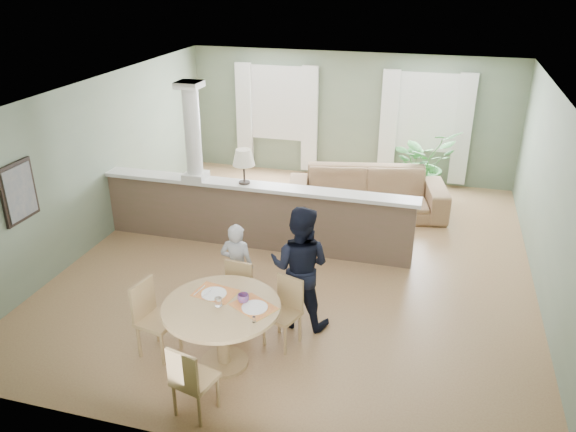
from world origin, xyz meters
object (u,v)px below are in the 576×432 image
(sofa, at_px, (366,193))
(chair_far_man, at_px, (285,308))
(dining_table, at_px, (223,318))
(child_person, at_px, (237,267))
(chair_far_boy, at_px, (236,292))
(chair_side, at_px, (152,315))
(man_person, at_px, (300,267))
(houseplant, at_px, (423,163))
(chair_near, at_px, (190,379))

(sofa, bearing_deg, chair_far_man, -107.21)
(dining_table, bearing_deg, child_person, 102.48)
(sofa, distance_m, chair_far_boy, 4.16)
(chair_side, bearing_deg, chair_far_man, -56.49)
(chair_far_boy, bearing_deg, man_person, 22.48)
(sofa, relative_size, houseplant, 2.07)
(chair_far_boy, xyz_separation_m, child_person, (-0.12, 0.38, 0.15))
(dining_table, distance_m, chair_side, 0.92)
(sofa, relative_size, chair_side, 3.08)
(chair_side, bearing_deg, man_person, -44.99)
(child_person, bearing_deg, chair_far_man, 143.37)
(houseplant, height_order, chair_side, houseplant)
(houseplant, relative_size, dining_table, 1.04)
(houseplant, relative_size, chair_side, 1.49)
(chair_far_man, relative_size, man_person, 0.53)
(chair_side, bearing_deg, chair_far_boy, -33.00)
(sofa, bearing_deg, chair_near, -111.55)
(houseplant, height_order, man_person, man_person)
(child_person, bearing_deg, chair_near, 94.27)
(chair_side, height_order, man_person, man_person)
(dining_table, height_order, chair_far_man, dining_table)
(sofa, xyz_separation_m, chair_side, (-1.88, -4.81, 0.10))
(houseplant, relative_size, chair_far_man, 1.62)
(chair_far_man, bearing_deg, dining_table, -112.47)
(houseplant, bearing_deg, man_person, -104.48)
(chair_side, xyz_separation_m, child_person, (0.65, 1.19, 0.11))
(sofa, height_order, chair_near, chair_near)
(chair_near, xyz_separation_m, man_person, (0.66, 1.94, 0.35))
(chair_side, xyz_separation_m, man_person, (1.55, 1.06, 0.31))
(sofa, relative_size, child_person, 2.31)
(houseplant, distance_m, child_person, 5.28)
(chair_side, bearing_deg, child_person, -17.99)
(houseplant, bearing_deg, chair_far_man, -104.07)
(chair_far_boy, distance_m, man_person, 0.90)
(chair_side, height_order, child_person, child_person)
(chair_far_boy, bearing_deg, sofa, 78.66)
(houseplant, distance_m, man_person, 5.09)
(sofa, xyz_separation_m, dining_table, (-0.97, -4.81, 0.23))
(child_person, bearing_deg, houseplant, -116.89)
(child_person, bearing_deg, man_person, 169.61)
(dining_table, height_order, chair_far_boy, dining_table)
(sofa, height_order, dining_table, dining_table)
(chair_near, height_order, child_person, child_person)
(houseplant, relative_size, child_person, 1.12)
(sofa, height_order, houseplant, houseplant)
(chair_far_boy, height_order, child_person, child_person)
(dining_table, height_order, child_person, child_person)
(chair_side, bearing_deg, dining_table, -79.49)
(sofa, bearing_deg, houseplant, 39.72)
(sofa, height_order, chair_far_man, chair_far_man)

